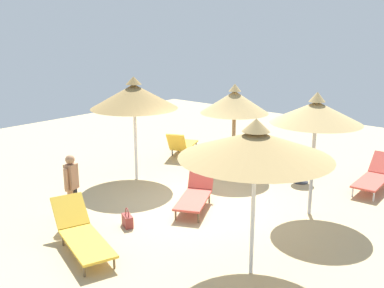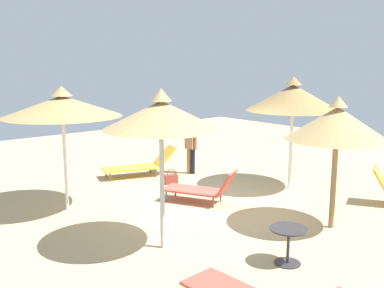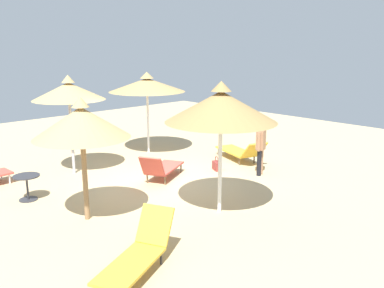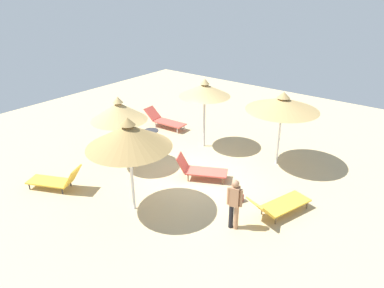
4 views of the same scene
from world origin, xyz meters
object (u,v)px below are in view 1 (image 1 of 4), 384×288
at_px(parasol_umbrella_near_right, 235,102).
at_px(lounge_chair_center, 375,176).
at_px(person_standing_back, 72,184).
at_px(handbag, 127,220).
at_px(side_table_round, 301,168).
at_px(parasol_umbrella_back, 316,113).
at_px(parasol_umbrella_far_right, 134,96).
at_px(lounge_chair_near_left, 81,233).
at_px(lounge_chair_far_left, 182,144).
at_px(lounge_chair_edge, 196,193).
at_px(parasol_umbrella_front, 255,144).

xyz_separation_m(parasol_umbrella_near_right, lounge_chair_center, (-3.77, -1.30, -1.76)).
distance_m(person_standing_back, handbag, 1.49).
bearing_deg(handbag, side_table_round, -106.37).
bearing_deg(parasol_umbrella_back, parasol_umbrella_far_right, 11.02).
distance_m(handbag, side_table_round, 5.36).
bearing_deg(parasol_umbrella_back, lounge_chair_near_left, 60.36).
height_order(parasol_umbrella_far_right, parasol_umbrella_near_right, parasol_umbrella_far_right).
distance_m(lounge_chair_far_left, lounge_chair_edge, 4.78).
relative_size(parasol_umbrella_far_right, lounge_chair_center, 1.40).
xyz_separation_m(lounge_chair_center, person_standing_back, (4.44, 6.54, 0.49)).
height_order(parasol_umbrella_front, lounge_chair_edge, parasol_umbrella_front).
distance_m(parasol_umbrella_front, lounge_chair_far_left, 8.12).
bearing_deg(lounge_chair_near_left, parasol_umbrella_back, -119.64).
distance_m(parasol_umbrella_front, lounge_chair_center, 6.14).
xyz_separation_m(parasol_umbrella_back, handbag, (2.71, 3.26, -2.27)).
distance_m(parasol_umbrella_front, handbag, 3.83).
height_order(person_standing_back, side_table_round, person_standing_back).
relative_size(lounge_chair_near_left, handbag, 5.09).
height_order(lounge_chair_near_left, side_table_round, lounge_chair_near_left).
distance_m(parasol_umbrella_far_right, side_table_round, 5.09).
relative_size(lounge_chair_edge, lounge_chair_center, 0.87).
bearing_deg(person_standing_back, parasol_umbrella_back, -135.46).
distance_m(parasol_umbrella_near_right, lounge_chair_near_left, 6.24).
height_order(parasol_umbrella_back, lounge_chair_far_left, parasol_umbrella_back).
height_order(parasol_umbrella_near_right, side_table_round, parasol_umbrella_near_right).
distance_m(lounge_chair_edge, handbag, 1.86).
height_order(lounge_chair_near_left, lounge_chair_center, lounge_chair_near_left).
bearing_deg(lounge_chair_edge, handbag, 76.38).
bearing_deg(lounge_chair_far_left, person_standing_back, 107.67).
bearing_deg(parasol_umbrella_front, parasol_umbrella_far_right, -21.76).
distance_m(parasol_umbrella_back, parasol_umbrella_front, 3.12).
height_order(parasol_umbrella_back, handbag, parasol_umbrella_back).
relative_size(parasol_umbrella_back, parasol_umbrella_front, 1.03).
bearing_deg(parasol_umbrella_back, lounge_chair_far_left, -18.11).
height_order(parasol_umbrella_far_right, parasol_umbrella_front, parasol_umbrella_far_right).
distance_m(lounge_chair_near_left, lounge_chair_center, 7.91).
relative_size(parasol_umbrella_back, handbag, 6.57).
relative_size(parasol_umbrella_front, lounge_chair_near_left, 1.26).
bearing_deg(parasol_umbrella_front, lounge_chair_edge, -31.36).
bearing_deg(lounge_chair_center, lounge_chair_near_left, 66.59).
relative_size(parasol_umbrella_back, parasol_umbrella_near_right, 1.08).
bearing_deg(parasol_umbrella_front, handbag, 3.08).
height_order(parasol_umbrella_near_right, lounge_chair_near_left, parasol_umbrella_near_right).
bearing_deg(lounge_chair_far_left, lounge_chair_center, -172.28).
xyz_separation_m(parasol_umbrella_back, lounge_chair_far_left, (5.70, -1.86, -2.07)).
distance_m(lounge_chair_edge, lounge_chair_center, 5.04).
xyz_separation_m(lounge_chair_near_left, person_standing_back, (1.30, -0.72, 0.51)).
distance_m(lounge_chair_center, handbag, 6.81).
relative_size(lounge_chair_edge, person_standing_back, 1.19).
height_order(parasol_umbrella_far_right, lounge_chair_edge, parasol_umbrella_far_right).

